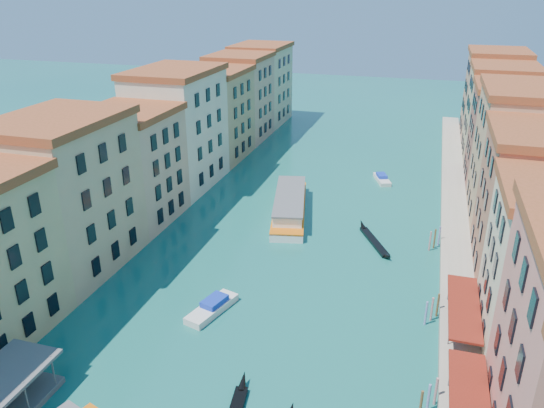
{
  "coord_description": "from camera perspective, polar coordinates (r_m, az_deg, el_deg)",
  "views": [
    {
      "loc": [
        16.38,
        -12.02,
        34.74
      ],
      "look_at": [
        -2.48,
        50.72,
        7.02
      ],
      "focal_mm": 35.0,
      "sensor_mm": 36.0,
      "label": 1
    }
  ],
  "objects": [
    {
      "name": "right_bank_palazzos",
      "position": [
        82.11,
        25.43,
        2.93
      ],
      "size": [
        12.8,
        128.4,
        21.0
      ],
      "color": "#A05442",
      "rests_on": "ground"
    },
    {
      "name": "left_bank_palazzos",
      "position": [
        91.13,
        -11.79,
        6.5
      ],
      "size": [
        12.8,
        128.4,
        21.0
      ],
      "color": "#C5AD8C",
      "rests_on": "ground"
    },
    {
      "name": "motorboat_far",
      "position": [
        101.38,
        11.74,
        2.7
      ],
      "size": [
        3.99,
        6.47,
        1.28
      ],
      "rotation": [
        0.0,
        0.0,
        0.36
      ],
      "color": "silver",
      "rests_on": "ground"
    },
    {
      "name": "gondola_far",
      "position": [
        77.52,
        10.88,
        -3.85
      ],
      "size": [
        6.35,
        10.98,
        1.69
      ],
      "rotation": [
        0.0,
        0.0,
        0.48
      ],
      "color": "black",
      "rests_on": "ground"
    },
    {
      "name": "motorboat_mid",
      "position": [
        61.55,
        -6.42,
        -10.95
      ],
      "size": [
        4.14,
        7.53,
        1.49
      ],
      "rotation": [
        0.0,
        0.0,
        -0.28
      ],
      "color": "silver",
      "rests_on": "ground"
    },
    {
      "name": "vaporetto_far",
      "position": [
        85.21,
        1.91,
        -0.09
      ],
      "size": [
        9.35,
        21.96,
        3.19
      ],
      "rotation": [
        0.0,
        0.0,
        0.22
      ],
      "color": "white",
      "rests_on": "ground"
    },
    {
      "name": "quay",
      "position": [
        84.47,
        19.05,
        -2.32
      ],
      "size": [
        4.0,
        140.0,
        1.0
      ],
      "primitive_type": "cube",
      "color": "#9F9780",
      "rests_on": "ground"
    },
    {
      "name": "mooring_poles_right",
      "position": [
        52.84,
        16.55,
        -17.48
      ],
      "size": [
        1.44,
        54.24,
        3.2
      ],
      "color": "#54391C",
      "rests_on": "ground"
    }
  ]
}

